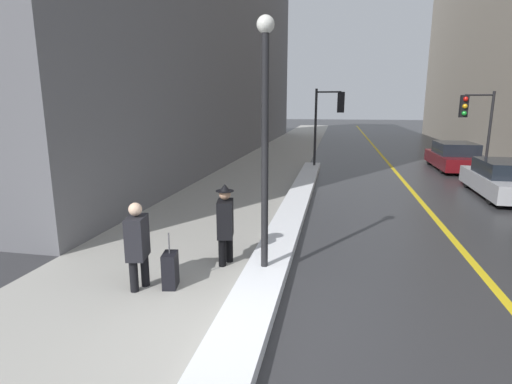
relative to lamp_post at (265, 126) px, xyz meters
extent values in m
plane|color=#2D2D30|center=(-0.18, -1.87, -2.63)|extent=(160.00, 160.00, 0.00)
cube|color=#9E9B93|center=(-2.18, 13.13, -2.62)|extent=(4.00, 80.00, 0.01)
cube|color=gold|center=(3.82, 13.13, -2.63)|extent=(0.16, 80.00, 0.00)
cube|color=white|center=(0.04, 4.86, -2.52)|extent=(0.73, 16.36, 0.21)
cylinder|color=black|center=(0.00, 0.00, -0.58)|extent=(0.12, 0.12, 4.10)
sphere|color=silver|center=(0.00, 0.00, 1.55)|extent=(0.28, 0.28, 0.28)
cylinder|color=black|center=(0.16, 12.19, -0.79)|extent=(0.11, 0.11, 3.67)
cylinder|color=black|center=(0.71, 12.14, 0.90)|extent=(1.10, 0.17, 0.07)
cube|color=black|center=(1.25, 12.08, 0.45)|extent=(0.32, 0.23, 0.90)
sphere|color=red|center=(1.27, 12.20, 0.73)|extent=(0.19, 0.19, 0.19)
sphere|color=orange|center=(1.27, 12.20, 0.45)|extent=(0.19, 0.19, 0.19)
sphere|color=green|center=(1.27, 12.20, 0.16)|extent=(0.19, 0.19, 0.19)
cylinder|color=black|center=(7.31, 11.73, -0.87)|extent=(0.11, 0.11, 3.51)
cylinder|color=black|center=(6.76, 11.69, 0.73)|extent=(1.10, 0.14, 0.07)
cube|color=black|center=(6.21, 11.66, 0.28)|extent=(0.31, 0.22, 0.90)
sphere|color=red|center=(6.21, 11.54, 0.57)|extent=(0.19, 0.19, 0.19)
sphere|color=orange|center=(6.21, 11.54, 0.28)|extent=(0.19, 0.19, 0.19)
sphere|color=green|center=(6.21, 11.54, -0.01)|extent=(0.19, 0.19, 0.19)
cylinder|color=black|center=(-1.88, -0.75, -2.23)|extent=(0.14, 0.14, 0.78)
cylinder|color=black|center=(-1.96, -0.99, -2.23)|extent=(0.14, 0.14, 0.78)
cube|color=black|center=(-1.92, -0.87, -1.73)|extent=(0.36, 0.52, 0.69)
sphere|color=beige|center=(-1.92, -0.87, -1.27)|extent=(0.21, 0.21, 0.21)
cube|color=black|center=(-1.98, -0.54, -1.88)|extent=(0.14, 0.24, 0.28)
cylinder|color=black|center=(-0.78, 0.54, -2.23)|extent=(0.14, 0.14, 0.79)
cylinder|color=black|center=(-0.86, 0.30, -2.23)|extent=(0.14, 0.14, 0.79)
cube|color=black|center=(-0.82, 0.42, -1.73)|extent=(0.37, 0.52, 0.69)
sphere|color=tan|center=(-0.82, 0.42, -1.26)|extent=(0.21, 0.21, 0.21)
cylinder|color=black|center=(-0.82, 0.42, -1.20)|extent=(0.33, 0.33, 0.01)
cone|color=black|center=(-0.82, 0.42, -1.13)|extent=(0.20, 0.20, 0.13)
cube|color=black|center=(-0.88, 0.75, -1.88)|extent=(0.14, 0.24, 0.28)
cube|color=#B2B2B7|center=(6.62, 7.78, -2.20)|extent=(1.84, 4.19, 0.56)
cube|color=black|center=(6.62, 7.68, -1.68)|extent=(1.65, 2.20, 0.49)
cylinder|color=black|center=(5.91, 9.09, -2.30)|extent=(0.21, 0.67, 0.66)
cylinder|color=black|center=(5.84, 6.52, -2.30)|extent=(0.21, 0.67, 0.66)
cube|color=#600F14|center=(6.54, 13.57, -2.19)|extent=(1.74, 4.43, 0.56)
cube|color=black|center=(6.54, 13.46, -1.64)|extent=(1.59, 2.31, 0.54)
cylinder|color=black|center=(5.82, 14.95, -2.28)|extent=(0.22, 0.70, 0.69)
cylinder|color=black|center=(7.28, 14.94, -2.28)|extent=(0.22, 0.70, 0.69)
cylinder|color=black|center=(5.81, 12.21, -2.28)|extent=(0.22, 0.70, 0.69)
cylinder|color=black|center=(7.27, 12.20, -2.28)|extent=(0.22, 0.70, 0.69)
cube|color=black|center=(-1.45, -0.71, -2.33)|extent=(0.29, 0.40, 0.60)
cylinder|color=#4C4C51|center=(-1.45, -0.71, -1.85)|extent=(0.02, 0.02, 0.35)
camera|label=1|loc=(1.16, -6.45, 0.34)|focal=28.00mm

